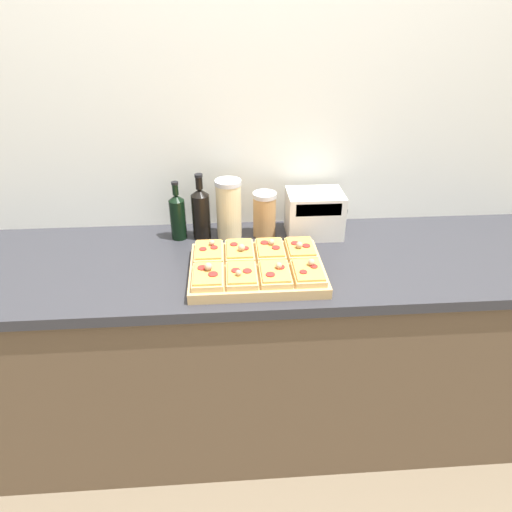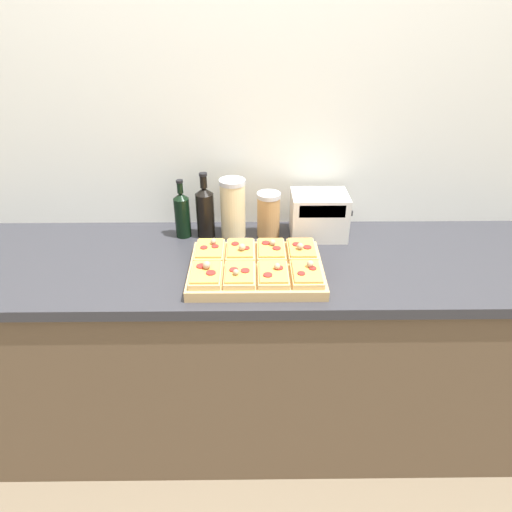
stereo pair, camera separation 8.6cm
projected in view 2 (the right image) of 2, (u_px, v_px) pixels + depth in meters
The scene contains 17 objects.
ground_plane at pixel (251, 480), 1.92m from camera, with size 12.00×12.00×0.00m, color brown.
wall_back at pixel (249, 141), 1.88m from camera, with size 6.00×0.06×2.50m.
kitchen_counter at pixel (250, 347), 1.97m from camera, with size 2.63×0.67×0.89m.
cutting_board at pixel (256, 269), 1.65m from camera, with size 0.48×0.36×0.04m, color tan.
pizza_slice_back_left at pixel (210, 250), 1.70m from camera, with size 0.10×0.16×0.05m.
pizza_slice_back_midleft at pixel (241, 250), 1.70m from camera, with size 0.10×0.16×0.05m.
pizza_slice_back_midright at pixel (271, 250), 1.71m from camera, with size 0.10×0.16×0.05m.
pizza_slice_back_right at pixel (302, 250), 1.71m from camera, with size 0.10×0.16×0.05m.
pizza_slice_front_left at pixel (206, 274), 1.56m from camera, with size 0.10×0.16×0.06m.
pizza_slice_front_midleft at pixel (240, 274), 1.56m from camera, with size 0.10×0.16×0.05m.
pizza_slice_front_midright at pixel (273, 274), 1.56m from camera, with size 0.10×0.16×0.05m.
pizza_slice_front_right at pixel (307, 274), 1.56m from camera, with size 0.10×0.16×0.05m.
olive_oil_bottle at pixel (182, 214), 1.87m from camera, with size 0.06×0.06×0.25m.
wine_bottle at pixel (205, 211), 1.86m from camera, with size 0.07×0.07×0.28m.
grain_jar_tall at pixel (233, 208), 1.86m from camera, with size 0.11×0.11×0.25m.
grain_jar_short at pixel (269, 215), 1.88m from camera, with size 0.10×0.10×0.19m.
toaster_oven at pixel (319, 215), 1.88m from camera, with size 0.25×0.17×0.18m.
Camera 2 is at (0.01, -1.20, 1.77)m, focal length 32.00 mm.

